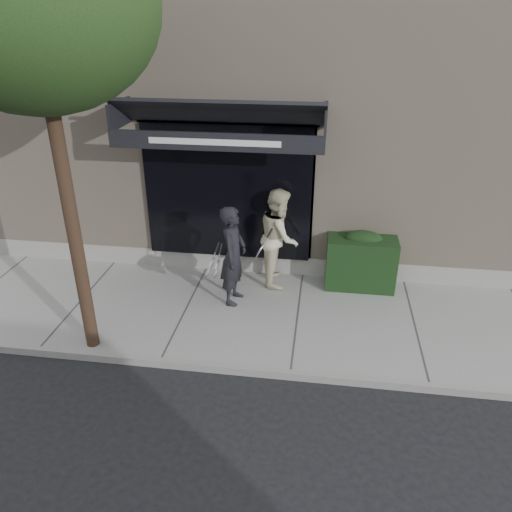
% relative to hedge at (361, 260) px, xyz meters
% --- Properties ---
extents(ground, '(80.00, 80.00, 0.00)m').
position_rel_hedge_xyz_m(ground, '(-1.10, -1.25, -0.66)').
color(ground, black).
rests_on(ground, ground).
extents(sidewalk, '(20.00, 3.00, 0.12)m').
position_rel_hedge_xyz_m(sidewalk, '(-1.10, -1.25, -0.60)').
color(sidewalk, gray).
rests_on(sidewalk, ground).
extents(curb, '(20.00, 0.10, 0.14)m').
position_rel_hedge_xyz_m(curb, '(-1.10, -2.80, -0.59)').
color(curb, gray).
rests_on(curb, ground).
extents(building_facade, '(14.30, 8.04, 5.64)m').
position_rel_hedge_xyz_m(building_facade, '(-1.11, 3.71, 2.08)').
color(building_facade, '#B8A58C').
rests_on(building_facade, ground).
extents(hedge, '(1.30, 0.70, 1.14)m').
position_rel_hedge_xyz_m(hedge, '(0.00, 0.00, 0.00)').
color(hedge, black).
rests_on(hedge, sidewalk).
extents(street_tree, '(3.00, 3.00, 6.28)m').
position_rel_hedge_xyz_m(street_tree, '(-4.30, -2.55, 4.32)').
color(street_tree, black).
rests_on(street_tree, ground).
extents(pedestrian_front, '(0.71, 0.83, 1.84)m').
position_rel_hedge_xyz_m(pedestrian_front, '(-2.30, -0.91, 0.38)').
color(pedestrian_front, black).
rests_on(pedestrian_front, sidewalk).
extents(pedestrian_back, '(0.83, 0.99, 1.90)m').
position_rel_hedge_xyz_m(pedestrian_back, '(-1.57, -0.05, 0.41)').
color(pedestrian_back, beige).
rests_on(pedestrian_back, sidewalk).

